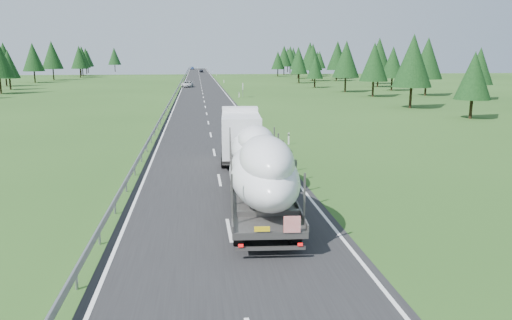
{
  "coord_description": "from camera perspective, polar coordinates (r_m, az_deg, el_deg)",
  "views": [
    {
      "loc": [
        -1.28,
        -11.61,
        7.45
      ],
      "look_at": [
        1.75,
        13.84,
        2.09
      ],
      "focal_mm": 35.0,
      "sensor_mm": 36.0,
      "label": 1
    }
  ],
  "objects": [
    {
      "name": "distant_car_blue",
      "position": [
        286.01,
        -7.31,
        10.37
      ],
      "size": [
        1.92,
        4.81,
        1.56
      ],
      "primitive_type": "imported",
      "rotation": [
        0.0,
        0.0,
        0.06
      ],
      "color": "#15213C",
      "rests_on": "ground"
    },
    {
      "name": "distant_van",
      "position": [
        123.84,
        -7.87,
        8.59
      ],
      "size": [
        3.0,
        5.59,
        1.49
      ],
      "primitive_type": "imported",
      "rotation": [
        0.0,
        0.0,
        -0.1
      ],
      "color": "silver",
      "rests_on": "ground"
    },
    {
      "name": "boat_truck",
      "position": [
        26.88,
        -0.18,
        0.61
      ],
      "size": [
        3.74,
        20.36,
        4.2
      ],
      "color": "white",
      "rests_on": "ground"
    },
    {
      "name": "highway_sign",
      "position": [
        92.18,
        -1.52,
        8.29
      ],
      "size": [
        0.08,
        0.9,
        2.6
      ],
      "color": "slate",
      "rests_on": "ground"
    },
    {
      "name": "road_surface",
      "position": [
        111.87,
        -6.18,
        7.92
      ],
      "size": [
        10.0,
        400.0,
        0.02
      ],
      "primitive_type": "cube",
      "color": "black",
      "rests_on": "ground"
    },
    {
      "name": "guardrail",
      "position": [
        111.84,
        -8.93,
        8.15
      ],
      "size": [
        0.1,
        400.0,
        0.76
      ],
      "color": "slate",
      "rests_on": "ground"
    },
    {
      "name": "tree_line_right",
      "position": [
        120.17,
        13.52,
        11.27
      ],
      "size": [
        27.66,
        274.66,
        12.52
      ],
      "color": "black",
      "rests_on": "ground"
    },
    {
      "name": "distant_car_dark",
      "position": [
        235.96,
        -6.27,
        10.1
      ],
      "size": [
        1.82,
        4.17,
        1.4
      ],
      "primitive_type": "imported",
      "rotation": [
        0.0,
        0.0,
        0.04
      ],
      "color": "black",
      "rests_on": "ground"
    },
    {
      "name": "marker_posts",
      "position": [
        166.94,
        -4.17,
        9.4
      ],
      "size": [
        0.13,
        350.08,
        1.0
      ],
      "color": "silver",
      "rests_on": "ground"
    }
  ]
}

